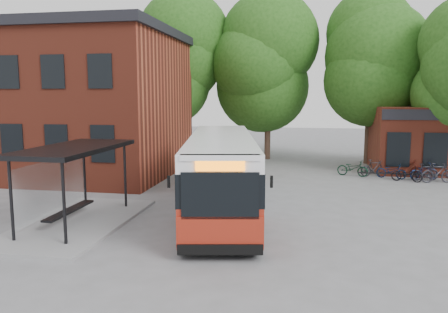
% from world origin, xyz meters
% --- Properties ---
extents(ground, '(100.00, 100.00, 0.00)m').
position_xyz_m(ground, '(0.00, 0.00, 0.00)').
color(ground, slate).
extents(station_building, '(18.40, 10.40, 8.50)m').
position_xyz_m(station_building, '(-13.00, 9.00, 4.25)').
color(station_building, maroon).
rests_on(station_building, ground).
extents(bus_shelter, '(3.60, 7.00, 2.90)m').
position_xyz_m(bus_shelter, '(-4.50, -1.00, 1.45)').
color(bus_shelter, black).
rests_on(bus_shelter, ground).
extents(bike_rail, '(5.20, 0.10, 0.38)m').
position_xyz_m(bike_rail, '(9.28, 10.00, 0.19)').
color(bike_rail, black).
rests_on(bike_rail, ground).
extents(tree_0, '(7.92, 7.92, 11.00)m').
position_xyz_m(tree_0, '(-6.00, 16.00, 5.50)').
color(tree_0, '#1F4B14').
rests_on(tree_0, ground).
extents(tree_1, '(7.92, 7.92, 10.40)m').
position_xyz_m(tree_1, '(1.00, 17.00, 5.20)').
color(tree_1, '#1F4B14').
rests_on(tree_1, ground).
extents(tree_2, '(7.92, 7.92, 11.00)m').
position_xyz_m(tree_2, '(8.00, 16.00, 5.50)').
color(tree_2, '#1F4B14').
rests_on(tree_2, ground).
extents(city_bus, '(4.67, 12.28, 3.05)m').
position_xyz_m(city_bus, '(0.28, 2.12, 1.53)').
color(city_bus, maroon).
rests_on(city_bus, ground).
extents(bicycle_0, '(1.89, 1.20, 0.94)m').
position_xyz_m(bicycle_0, '(6.48, 10.80, 0.47)').
color(bicycle_0, '#0C301E').
rests_on(bicycle_0, ground).
extents(bicycle_1, '(1.72, 0.97, 1.00)m').
position_xyz_m(bicycle_1, '(7.71, 10.89, 0.50)').
color(bicycle_1, '#232328').
rests_on(bicycle_1, ground).
extents(bicycle_2, '(1.73, 1.14, 0.86)m').
position_xyz_m(bicycle_2, '(8.56, 10.40, 0.43)').
color(bicycle_2, '#051A3C').
rests_on(bicycle_2, ground).
extents(bicycle_3, '(1.88, 1.16, 1.09)m').
position_xyz_m(bicycle_3, '(9.54, 11.00, 0.55)').
color(bicycle_3, '#47150F').
rests_on(bicycle_3, ground).
extents(bicycle_4, '(1.69, 1.03, 0.84)m').
position_xyz_m(bicycle_4, '(9.22, 9.59, 0.42)').
color(bicycle_4, black).
rests_on(bicycle_4, ground).
extents(bicycle_5, '(1.64, 0.86, 0.95)m').
position_xyz_m(bicycle_5, '(10.30, 10.12, 0.47)').
color(bicycle_5, '#25242B').
rests_on(bicycle_5, ground).
extents(bicycle_6, '(1.84, 1.23, 0.91)m').
position_xyz_m(bicycle_6, '(10.30, 10.42, 0.46)').
color(bicycle_6, navy).
rests_on(bicycle_6, ground).
extents(bicycle_7, '(1.87, 0.91, 1.08)m').
position_xyz_m(bicycle_7, '(10.78, 9.55, 0.54)').
color(bicycle_7, '#26262D').
rests_on(bicycle_7, ground).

